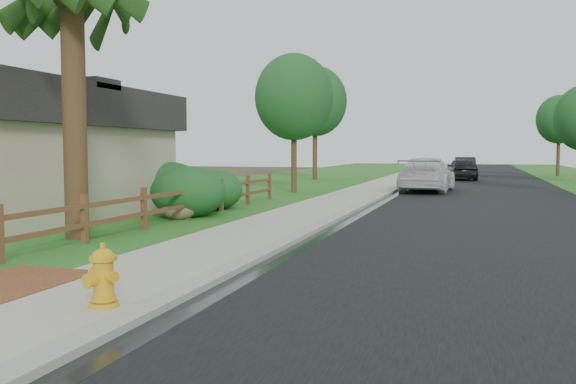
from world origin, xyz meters
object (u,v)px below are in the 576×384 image
(fire_hydrant, at_px, (103,278))
(white_suv, at_px, (427,175))
(ranch_fence, at_px, (167,203))
(dark_car_mid, at_px, (462,169))

(fire_hydrant, xyz_separation_m, white_suv, (2.10, 23.63, 0.36))
(ranch_fence, height_order, white_suv, white_suv)
(ranch_fence, relative_size, white_suv, 3.03)
(ranch_fence, bearing_deg, dark_car_mid, 75.98)
(ranch_fence, height_order, dark_car_mid, dark_car_mid)
(white_suv, bearing_deg, fire_hydrant, 88.12)
(ranch_fence, distance_m, dark_car_mid, 28.61)
(fire_hydrant, distance_m, dark_car_mid, 36.03)
(white_suv, height_order, dark_car_mid, white_suv)
(fire_hydrant, bearing_deg, white_suv, 84.91)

